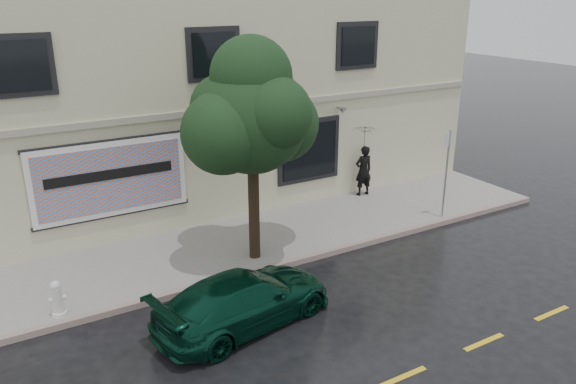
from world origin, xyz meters
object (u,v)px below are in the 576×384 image
car (244,299)px  pedestrian (363,171)px  street_tree (252,119)px  fire_hydrant (57,299)px

car → pedestrian: bearing=-65.7°
street_tree → fire_hydrant: 6.06m
pedestrian → street_tree: bearing=28.2°
pedestrian → street_tree: size_ratio=0.34×
car → street_tree: bearing=-42.3°
street_tree → fire_hydrant: size_ratio=6.17×
pedestrian → street_tree: street_tree is taller
car → street_tree: street_tree is taller
pedestrian → fire_hydrant: bearing=19.4°
pedestrian → car: bearing=39.7°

